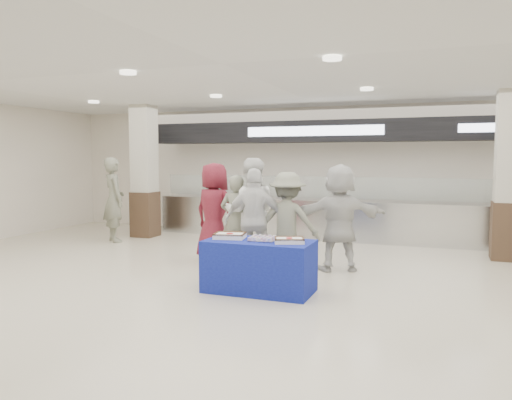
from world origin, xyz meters
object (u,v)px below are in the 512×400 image
at_px(sheet_cake_left, 230,235).
at_px(civilian_white, 339,217).
at_px(cupcake_tray, 262,238).
at_px(soldier_a, 236,220).
at_px(chef_short, 255,220).
at_px(chef_tall, 251,212).
at_px(soldier_bg, 114,200).
at_px(soldier_b, 287,222).
at_px(civilian_maroon, 214,212).
at_px(display_table, 259,266).
at_px(sheet_cake_right, 289,240).

bearing_deg(sheet_cake_left, civilian_white, 53.47).
bearing_deg(civilian_white, sheet_cake_left, 29.76).
relative_size(sheet_cake_left, cupcake_tray, 1.31).
bearing_deg(soldier_a, chef_short, 131.60).
distance_m(cupcake_tray, chef_tall, 1.77).
height_order(civilian_white, soldier_bg, soldier_bg).
bearing_deg(soldier_b, soldier_a, -19.84).
xyz_separation_m(sheet_cake_left, soldier_bg, (-4.16, 2.87, 0.18)).
distance_m(civilian_maroon, chef_short, 1.25).
distance_m(soldier_b, civilian_white, 0.90).
relative_size(display_table, civilian_white, 0.84).
bearing_deg(cupcake_tray, chef_tall, 116.38).
relative_size(display_table, sheet_cake_left, 3.13).
bearing_deg(sheet_cake_left, sheet_cake_right, -3.66).
relative_size(civilian_maroon, civilian_white, 1.00).
height_order(civilian_maroon, civilian_white, civilian_maroon).
distance_m(sheet_cake_right, chef_short, 1.53).
bearing_deg(chef_short, cupcake_tray, 104.11).
xyz_separation_m(display_table, chef_tall, (-0.74, 1.59, 0.59)).
bearing_deg(civilian_white, cupcake_tray, 42.46).
bearing_deg(soldier_bg, display_table, -174.81).
bearing_deg(chef_short, soldier_bg, -33.99).
distance_m(display_table, civilian_white, 2.01).
height_order(sheet_cake_right, civilian_white, civilian_white).
height_order(sheet_cake_right, chef_tall, chef_tall).
bearing_deg(civilian_maroon, chef_tall, -177.65).
bearing_deg(civilian_white, soldier_bg, -35.53).
distance_m(sheet_cake_left, civilian_white, 2.16).
relative_size(cupcake_tray, civilian_white, 0.21).
xyz_separation_m(cupcake_tray, soldier_a, (-1.07, 1.59, 0.04)).
distance_m(display_table, cupcake_tray, 0.41).
bearing_deg(soldier_a, sheet_cake_right, 124.13).
bearing_deg(chef_short, sheet_cake_left, 80.13).
bearing_deg(cupcake_tray, sheet_cake_right, -6.58).
bearing_deg(display_table, cupcake_tray, 23.35).
distance_m(civilian_maroon, soldier_a, 0.58).
distance_m(display_table, chef_short, 1.36).
relative_size(civilian_maroon, soldier_bg, 0.95).
bearing_deg(cupcake_tray, soldier_bg, 148.36).
xyz_separation_m(civilian_maroon, soldier_a, (0.53, -0.20, -0.11)).
relative_size(chef_short, soldier_bg, 0.91).
relative_size(civilian_maroon, soldier_b, 1.09).
height_order(display_table, soldier_b, soldier_b).
relative_size(sheet_cake_left, sheet_cake_right, 1.02).
height_order(soldier_a, soldier_b, soldier_b).
height_order(chef_short, soldier_b, chef_short).
relative_size(sheet_cake_left, chef_short, 0.28).
xyz_separation_m(chef_tall, soldier_b, (0.75, -0.23, -0.12)).
xyz_separation_m(chef_tall, civilian_white, (1.55, 0.17, -0.05)).
height_order(soldier_a, chef_tall, chef_tall).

